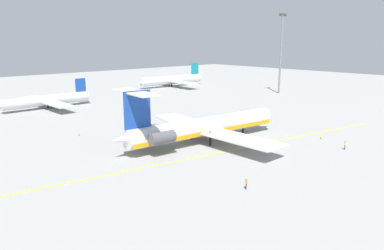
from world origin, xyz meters
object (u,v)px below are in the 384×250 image
(main_jetliner, at_px, (201,127))
(ground_crew_near_nose, at_px, (246,182))
(airliner_mid_left, at_px, (45,101))
(ground_crew_near_tail, at_px, (345,144))
(safety_cone_nose, at_px, (321,138))
(airliner_mid_right, at_px, (170,80))
(light_mast, at_px, (281,51))
(safety_cone_wingtip, at_px, (79,135))

(main_jetliner, height_order, ground_crew_near_nose, main_jetliner)
(ground_crew_near_nose, bearing_deg, airliner_mid_left, -50.76)
(ground_crew_near_tail, xyz_separation_m, safety_cone_nose, (3.62, 6.90, -0.85))
(airliner_mid_left, bearing_deg, main_jetliner, 97.40)
(main_jetliner, distance_m, airliner_mid_right, 92.31)
(light_mast, bearing_deg, airliner_mid_left, 160.33)
(airliner_mid_left, height_order, light_mast, light_mast)
(safety_cone_nose, distance_m, safety_cone_wingtip, 51.88)
(main_jetliner, relative_size, ground_crew_near_nose, 22.23)
(airliner_mid_right, bearing_deg, ground_crew_near_tail, 74.20)
(airliner_mid_left, height_order, airliner_mid_right, airliner_mid_right)
(main_jetliner, xyz_separation_m, ground_crew_near_tail, (16.77, -22.19, -2.09))
(safety_cone_nose, bearing_deg, light_mast, 41.79)
(light_mast, bearing_deg, ground_crew_near_nose, -148.05)
(main_jetliner, height_order, safety_cone_nose, main_jetliner)
(airliner_mid_left, distance_m, light_mast, 86.67)
(airliner_mid_right, height_order, ground_crew_near_nose, airliner_mid_right)
(main_jetliner, relative_size, airliner_mid_right, 1.23)
(safety_cone_wingtip, xyz_separation_m, light_mast, (87.51, 8.73, 16.01))
(airliner_mid_left, bearing_deg, airliner_mid_right, -166.61)
(main_jetliner, height_order, airliner_mid_left, main_jetliner)
(main_jetliner, relative_size, light_mast, 1.34)
(safety_cone_nose, bearing_deg, safety_cone_wingtip, 134.70)
(ground_crew_near_tail, bearing_deg, safety_cone_nose, -34.72)
(ground_crew_near_nose, bearing_deg, airliner_mid_right, -82.56)
(ground_crew_near_nose, relative_size, light_mast, 0.06)
(airliner_mid_left, distance_m, safety_cone_wingtip, 38.23)
(airliner_mid_left, bearing_deg, light_mast, 158.92)
(airliner_mid_left, bearing_deg, safety_cone_wingtip, 78.10)
(ground_crew_near_nose, height_order, light_mast, light_mast)
(main_jetliner, bearing_deg, light_mast, 28.45)
(main_jetliner, bearing_deg, safety_cone_wingtip, 132.18)
(safety_cone_nose, xyz_separation_m, light_mast, (51.02, 45.60, 16.01))
(ground_crew_near_tail, xyz_separation_m, safety_cone_wingtip, (-32.87, 43.78, -0.85))
(ground_crew_near_tail, bearing_deg, main_jetliner, 30.03)
(airliner_mid_right, relative_size, ground_crew_near_nose, 18.10)
(light_mast, bearing_deg, safety_cone_wingtip, -174.30)
(safety_cone_wingtip, bearing_deg, ground_crew_near_tail, -53.10)
(ground_crew_near_nose, distance_m, ground_crew_near_tail, 28.70)
(airliner_mid_left, relative_size, ground_crew_near_tail, 15.66)
(main_jetliner, bearing_deg, airliner_mid_left, 104.25)
(safety_cone_nose, relative_size, safety_cone_wingtip, 1.00)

